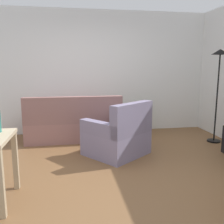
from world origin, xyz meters
name	(u,v)px	position (x,y,z in m)	size (l,w,h in m)	color
ground_plane	(111,168)	(0.00, 0.00, -0.01)	(5.20, 4.40, 0.02)	brown
wall_rear	(95,73)	(0.00, 2.20, 1.35)	(5.20, 0.10, 2.70)	white
couch	(74,125)	(-0.51, 1.59, 0.31)	(1.89, 0.84, 0.92)	#996B66
torchiere_lamp	(219,70)	(2.25, 0.94, 1.41)	(0.32, 0.32, 1.81)	black
potted_plant	(141,118)	(1.00, 1.90, 0.33)	(0.36, 0.36, 0.57)	brown
armchair	(119,136)	(0.22, 0.53, 0.32)	(1.23, 1.22, 0.92)	gray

